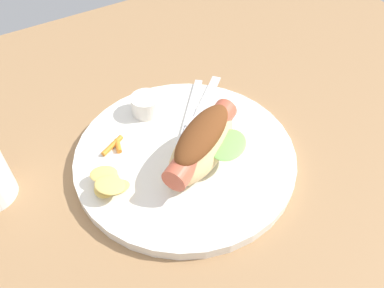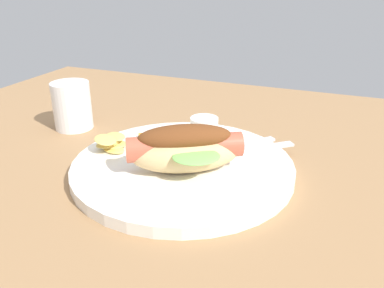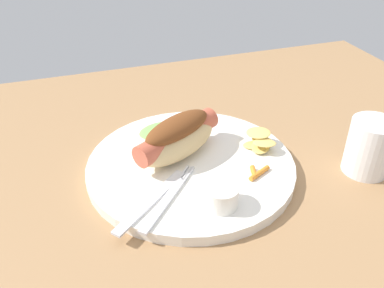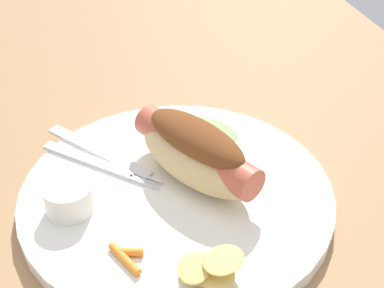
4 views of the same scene
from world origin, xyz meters
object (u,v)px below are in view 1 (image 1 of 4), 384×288
Objects in this scene: carrot_garnish at (115,146)px; knife at (204,104)px; plate at (185,156)px; chips_pile at (109,183)px; hot_dog at (203,143)px; fork at (192,108)px; sauce_ramekin at (146,105)px.

knife is at bearing 3.18° from carrot_garnish.
knife is at bearing 41.76° from plate.
plate is at bearing 1.27° from chips_pile.
chips_pile is (-12.80, 2.06, -2.13)cm from hot_dog.
carrot_garnish is at bearing 60.77° from chips_pile.
hot_dog is 10.83cm from fork.
knife is at bearing -22.11° from sauce_ramekin.
hot_dog is 1.07× the size of knife.
hot_dog is 2.26× the size of chips_pile.
carrot_garnish is at bearing -43.16° from fork.
hot_dog is 3.98× the size of carrot_garnish.
sauce_ramekin is 1.17× the size of carrot_garnish.
carrot_garnish is (3.53, 6.31, -0.74)cm from chips_pile.
plate is at bearing 4.27° from fork.
fork is (6.20, -3.15, -1.24)cm from sauce_ramekin.
knife is (8.39, -3.41, -1.26)cm from sauce_ramekin.
chips_pile is at bearing -38.70° from hot_dog.
chips_pile reaches higher than carrot_garnish.
plate is 2.00× the size of hot_dog.
knife is 20.54cm from chips_pile.
hot_dog reaches higher than carrot_garnish.
fork is 2.20cm from knife.
hot_dog is at bearing -81.16° from sauce_ramekin.
sauce_ramekin is at bearing -110.73° from hot_dog.
chips_pile reaches higher than knife.
hot_dog is 11.66cm from knife.
hot_dog reaches higher than knife.
carrot_garnish reaches higher than knife.
sauce_ramekin is (-0.63, 10.33, 2.24)cm from plate.
chips_pile reaches higher than plate.
knife is at bearing -154.37° from hot_dog.
plate is at bearing -86.51° from sauce_ramekin.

